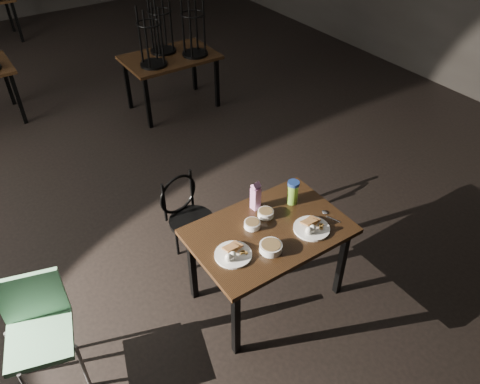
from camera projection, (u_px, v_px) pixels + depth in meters
main_table at (269, 237)px, 3.61m from camera, size 1.20×0.80×0.75m
plate_left at (233, 253)px, 3.33m from camera, size 0.27×0.27×0.09m
plate_right at (312, 227)px, 3.54m from camera, size 0.28×0.28×0.09m
bowl_near at (252, 224)px, 3.57m from camera, size 0.13×0.13×0.05m
bowl_far at (266, 213)px, 3.67m from camera, size 0.13×0.13×0.05m
bowl_big at (271, 247)px, 3.37m from camera, size 0.17×0.17×0.06m
juice_carton at (256, 197)px, 3.68m from camera, size 0.07×0.07×0.25m
water_bottle at (293, 192)px, 3.74m from camera, size 0.11×0.11×0.21m
spoon at (326, 213)px, 3.70m from camera, size 0.05×0.19×0.01m
bentwood_chair at (187, 213)px, 4.09m from camera, size 0.42×0.41×0.84m
school_chair at (37, 325)px, 3.12m from camera, size 0.52×0.52×0.92m
bg_table_right at (170, 54)px, 6.12m from camera, size 1.20×0.80×1.48m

